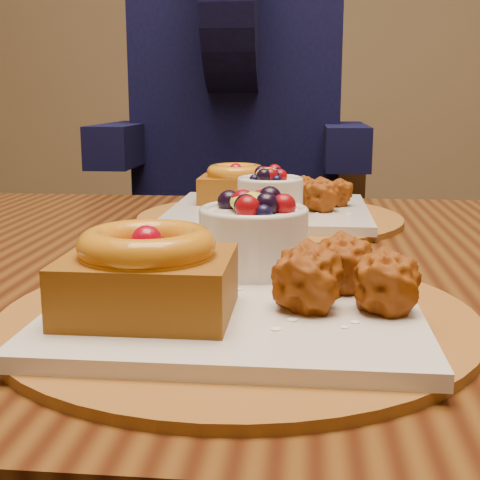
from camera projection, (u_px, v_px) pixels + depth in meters
name	position (u px, v px, depth m)	size (l,w,h in m)	color
dining_table	(258.00, 321.00, 0.77)	(1.60, 0.90, 0.76)	#331509
place_setting_near	(234.00, 283.00, 0.54)	(0.38, 0.38, 0.09)	brown
place_setting_far	(267.00, 205.00, 0.96)	(0.38, 0.38, 0.09)	brown
chair_far	(290.00, 285.00, 1.65)	(0.48, 0.48, 0.86)	black
diner	(239.00, 80.00, 1.50)	(0.55, 0.52, 0.91)	black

